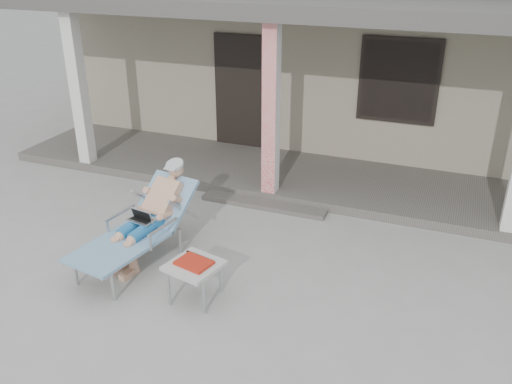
% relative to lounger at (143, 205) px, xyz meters
% --- Properties ---
extents(ground, '(60.00, 60.00, 0.00)m').
position_rel_lounger_xyz_m(ground, '(0.89, 0.10, -0.76)').
color(ground, '#9E9E99').
rests_on(ground, ground).
extents(house, '(10.40, 5.40, 3.30)m').
position_rel_lounger_xyz_m(house, '(0.89, 6.59, 0.91)').
color(house, gray).
rests_on(house, ground).
extents(porch_deck, '(10.00, 2.00, 0.15)m').
position_rel_lounger_xyz_m(porch_deck, '(0.89, 3.10, -0.68)').
color(porch_deck, '#605B56').
rests_on(porch_deck, ground).
extents(porch_overhang, '(10.00, 2.30, 2.85)m').
position_rel_lounger_xyz_m(porch_overhang, '(0.89, 3.04, 2.03)').
color(porch_overhang, silver).
rests_on(porch_overhang, porch_deck).
extents(porch_step, '(2.00, 0.30, 0.07)m').
position_rel_lounger_xyz_m(porch_step, '(0.89, 1.95, -0.72)').
color(porch_step, '#605B56').
rests_on(porch_step, ground).
extents(lounger, '(1.01, 1.95, 1.23)m').
position_rel_lounger_xyz_m(lounger, '(0.00, 0.00, 0.00)').
color(lounger, '#B7B7BC').
rests_on(lounger, ground).
extents(side_table, '(0.66, 0.66, 0.49)m').
position_rel_lounger_xyz_m(side_table, '(1.00, -0.57, -0.34)').
color(side_table, '#B6B7B1').
rests_on(side_table, ground).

